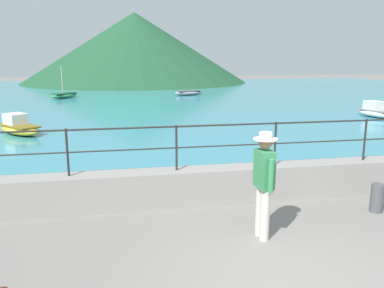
# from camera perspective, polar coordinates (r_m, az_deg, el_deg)

# --- Properties ---
(ground_plane) EXTENTS (120.00, 120.00, 0.00)m
(ground_plane) POSITION_cam_1_polar(r_m,az_deg,el_deg) (5.42, 14.84, -19.75)
(ground_plane) COLOR slate
(promenade_wall) EXTENTS (20.00, 0.56, 0.70)m
(promenade_wall) POSITION_cam_1_polar(r_m,az_deg,el_deg) (8.00, 5.05, -5.83)
(promenade_wall) COLOR gray
(promenade_wall) RESTS_ON ground
(railing) EXTENTS (18.44, 0.04, 0.90)m
(railing) POSITION_cam_1_polar(r_m,az_deg,el_deg) (7.75, 5.18, 1.06)
(railing) COLOR #282623
(railing) RESTS_ON promenade_wall
(lake_water) EXTENTS (64.00, 44.32, 0.06)m
(lake_water) POSITION_cam_1_polar(r_m,az_deg,el_deg) (30.14, -6.91, 7.00)
(lake_water) COLOR teal
(lake_water) RESTS_ON ground
(hill_main) EXTENTS (26.38, 26.38, 8.12)m
(hill_main) POSITION_cam_1_polar(r_m,az_deg,el_deg) (47.79, -8.34, 13.78)
(hill_main) COLOR #1E4C2D
(hill_main) RESTS_ON ground
(person_walking) EXTENTS (0.38, 0.57, 1.75)m
(person_walking) POSITION_cam_1_polar(r_m,az_deg,el_deg) (6.25, 10.50, -5.23)
(person_walking) COLOR beige
(person_walking) RESTS_ON ground
(bollard) EXTENTS (0.24, 0.24, 0.55)m
(bollard) POSITION_cam_1_polar(r_m,az_deg,el_deg) (8.20, 25.52, -7.15)
(bollard) COLOR #4C4C51
(bollard) RESTS_ON ground
(boat_0) EXTENTS (1.34, 2.43, 0.76)m
(boat_0) POSITION_cam_1_polar(r_m,az_deg,el_deg) (20.95, 25.47, 4.33)
(boat_0) COLOR white
(boat_0) RESTS_ON lake_water
(boat_1) EXTENTS (2.18, 2.33, 2.30)m
(boat_1) POSITION_cam_1_polar(r_m,az_deg,el_deg) (29.61, -18.26, 6.83)
(boat_1) COLOR #338C59
(boat_1) RESTS_ON lake_water
(boat_2) EXTENTS (2.46, 1.50, 0.36)m
(boat_2) POSITION_cam_1_polar(r_m,az_deg,el_deg) (30.35, -0.51, 7.55)
(boat_2) COLOR gray
(boat_2) RESTS_ON lake_water
(boat_3) EXTENTS (2.15, 2.35, 0.76)m
(boat_3) POSITION_cam_1_polar(r_m,az_deg,el_deg) (16.01, -24.10, 2.29)
(boat_3) COLOR gold
(boat_3) RESTS_ON lake_water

